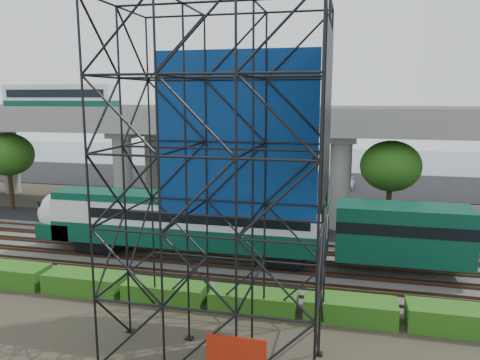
# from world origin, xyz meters

# --- Properties ---
(ground) EXTENTS (140.00, 140.00, 0.00)m
(ground) POSITION_xyz_m (0.00, 0.00, 0.00)
(ground) COLOR #474233
(ground) RESTS_ON ground
(ballast_bed) EXTENTS (90.00, 12.00, 0.20)m
(ballast_bed) POSITION_xyz_m (0.00, 2.00, 0.10)
(ballast_bed) COLOR slate
(ballast_bed) RESTS_ON ground
(service_road) EXTENTS (90.00, 5.00, 0.08)m
(service_road) POSITION_xyz_m (0.00, 10.50, 0.04)
(service_road) COLOR black
(service_road) RESTS_ON ground
(parking_lot) EXTENTS (90.00, 18.00, 0.08)m
(parking_lot) POSITION_xyz_m (0.00, 34.00, 0.04)
(parking_lot) COLOR black
(parking_lot) RESTS_ON ground
(harbor_water) EXTENTS (140.00, 40.00, 0.03)m
(harbor_water) POSITION_xyz_m (0.00, 56.00, 0.01)
(harbor_water) COLOR slate
(harbor_water) RESTS_ON ground
(rail_tracks) EXTENTS (90.00, 9.52, 0.16)m
(rail_tracks) POSITION_xyz_m (0.00, 2.00, 0.28)
(rail_tracks) COLOR #472D1E
(rail_tracks) RESTS_ON ballast_bed
(commuter_train) EXTENTS (29.30, 3.06, 4.30)m
(commuter_train) POSITION_xyz_m (2.16, 2.00, 2.88)
(commuter_train) COLOR black
(commuter_train) RESTS_ON rail_tracks
(overpass) EXTENTS (80.00, 12.00, 12.40)m
(overpass) POSITION_xyz_m (-1.34, 16.00, 8.21)
(overpass) COLOR #9E9B93
(overpass) RESTS_ON ground
(scaffold_tower) EXTENTS (9.36, 6.36, 15.00)m
(scaffold_tower) POSITION_xyz_m (5.19, -7.98, 7.47)
(scaffold_tower) COLOR black
(scaffold_tower) RESTS_ON ground
(hedge_strip) EXTENTS (34.60, 1.80, 1.20)m
(hedge_strip) POSITION_xyz_m (1.01, -4.30, 0.56)
(hedge_strip) COLOR #285B14
(hedge_strip) RESTS_ON ground
(trees) EXTENTS (40.94, 16.94, 7.69)m
(trees) POSITION_xyz_m (-4.67, 16.17, 5.57)
(trees) COLOR #382314
(trees) RESTS_ON ground
(suv) EXTENTS (4.97, 3.26, 1.27)m
(suv) POSITION_xyz_m (-5.91, 10.94, 0.71)
(suv) COLOR black
(suv) RESTS_ON service_road
(parked_cars) EXTENTS (37.99, 9.59, 1.32)m
(parked_cars) POSITION_xyz_m (0.87, 33.99, 0.69)
(parked_cars) COLOR silver
(parked_cars) RESTS_ON parking_lot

